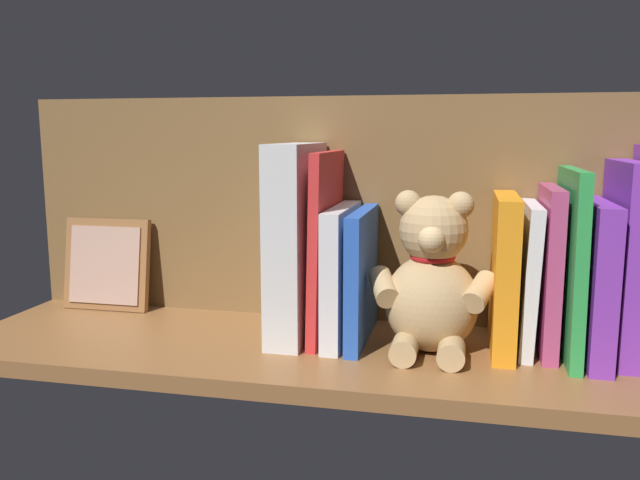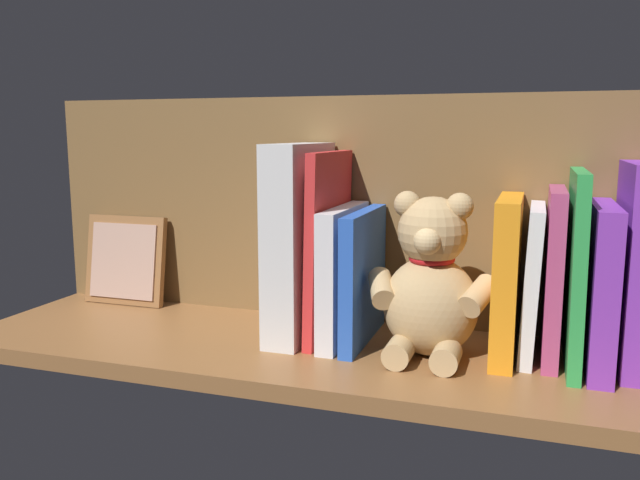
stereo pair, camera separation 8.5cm
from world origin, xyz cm
name	(u,v)px [view 1 (the left image)]	position (x,y,z in cm)	size (l,w,h in cm)	color
ground_plane	(320,351)	(0.00, 0.00, -1.10)	(99.60, 30.94, 2.20)	brown
shelf_back_panel	(339,209)	(0.00, -13.22, 16.76)	(99.60, 1.50, 33.52)	brown
book_1	(623,260)	(-38.13, -4.14, 12.39)	(2.80, 15.85, 24.78)	purple
book_2	(593,279)	(-34.63, -3.14, 9.91)	(2.84, 17.87, 19.81)	purple
book_3	(570,263)	(-31.74, -3.16, 11.89)	(1.57, 17.81, 23.78)	green
book_4	(548,269)	(-29.31, -4.53, 10.70)	(1.93, 15.09, 21.41)	#B23F72
book_5	(527,276)	(-26.78, -4.66, 9.58)	(1.76, 14.82, 19.17)	silver
book_6	(504,273)	(-23.79, -3.74, 10.13)	(2.88, 16.66, 20.26)	orange
teddy_bear	(432,282)	(-14.70, -0.18, 9.23)	(17.04, 13.29, 20.98)	tan
book_7	(362,276)	(-5.17, -3.18, 8.96)	(1.93, 17.77, 17.92)	blue
book_8	(341,273)	(-2.28, -3.32, 9.15)	(2.49, 17.51, 18.30)	silver
book_9	(324,245)	(0.32, -3.72, 12.85)	(1.35, 16.70, 25.70)	red
dictionary_thick_white	(296,241)	(4.07, -3.22, 13.38)	(4.79, 17.49, 26.77)	silver
picture_frame_leaning	(107,264)	(37.49, -9.89, 7.26)	(14.38, 3.80, 14.72)	brown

